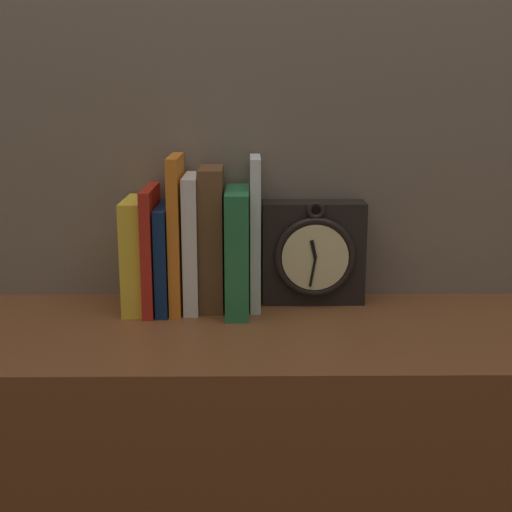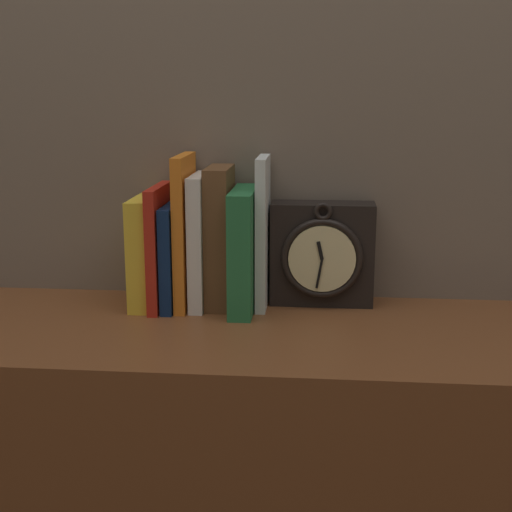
% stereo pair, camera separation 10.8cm
% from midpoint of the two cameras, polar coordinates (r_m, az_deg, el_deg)
% --- Properties ---
extents(wall_back, '(6.00, 0.05, 2.60)m').
position_cam_midpoint_polar(wall_back, '(1.27, -2.67, 18.80)').
color(wall_back, '#756656').
rests_on(wall_back, ground_plane).
extents(clock, '(0.18, 0.08, 0.18)m').
position_cam_midpoint_polar(clock, '(1.23, 2.10, 0.25)').
color(clock, black).
rests_on(clock, bookshelf).
extents(book_slot0_yellow, '(0.03, 0.13, 0.19)m').
position_cam_midpoint_polar(book_slot0_yellow, '(1.22, -12.08, 0.12)').
color(book_slot0_yellow, yellow).
rests_on(book_slot0_yellow, bookshelf).
extents(book_slot1_red, '(0.02, 0.14, 0.21)m').
position_cam_midpoint_polar(book_slot1_red, '(1.21, -10.93, 0.54)').
color(book_slot1_red, red).
rests_on(book_slot1_red, bookshelf).
extents(book_slot2_navy, '(0.02, 0.14, 0.18)m').
position_cam_midpoint_polar(book_slot2_navy, '(1.21, -9.88, -0.14)').
color(book_slot2_navy, '#0F254C').
rests_on(book_slot2_navy, bookshelf).
extents(book_slot3_orange, '(0.02, 0.13, 0.26)m').
position_cam_midpoint_polar(book_slot3_orange, '(1.20, -8.93, 1.80)').
color(book_slot3_orange, orange).
rests_on(book_slot3_orange, bookshelf).
extents(book_slot4_white, '(0.02, 0.13, 0.22)m').
position_cam_midpoint_polar(book_slot4_white, '(1.20, -7.69, 1.07)').
color(book_slot4_white, silver).
rests_on(book_slot4_white, bookshelf).
extents(book_slot5_brown, '(0.04, 0.11, 0.24)m').
position_cam_midpoint_polar(book_slot5_brown, '(1.20, -6.13, 1.42)').
color(book_slot5_brown, brown).
rests_on(book_slot5_brown, bookshelf).
extents(book_slot6_green, '(0.04, 0.16, 0.20)m').
position_cam_midpoint_polar(book_slot6_green, '(1.18, -4.11, 0.42)').
color(book_slot6_green, '#26713F').
rests_on(book_slot6_green, bookshelf).
extents(book_slot7_white, '(0.02, 0.11, 0.25)m').
position_cam_midpoint_polar(book_slot7_white, '(1.20, -2.66, 1.87)').
color(book_slot7_white, silver).
rests_on(book_slot7_white, bookshelf).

